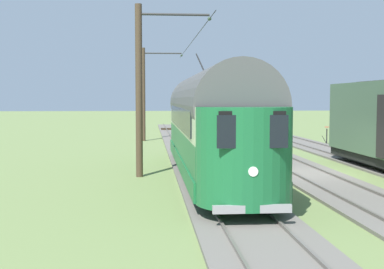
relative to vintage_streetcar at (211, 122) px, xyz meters
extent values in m
plane|color=olive|center=(-4.16, -0.34, -2.26)|extent=(220.00, 220.00, 0.00)
cube|color=#2D2316|center=(-8.31, -32.34, -2.15)|extent=(2.50, 0.24, 0.08)
cube|color=#2D2316|center=(-8.31, -31.69, -2.15)|extent=(2.50, 0.24, 0.08)
cube|color=#2D2316|center=(-8.31, -31.04, -2.15)|extent=(2.50, 0.24, 0.08)
cube|color=#2D2316|center=(-8.31, -30.39, -2.15)|extent=(2.50, 0.24, 0.08)
cube|color=#2D2316|center=(-8.31, -29.74, -2.15)|extent=(2.50, 0.24, 0.08)
cube|color=#666059|center=(-4.16, -0.34, -2.21)|extent=(2.80, 80.00, 0.10)
cube|color=#59544C|center=(-3.44, -0.34, -2.12)|extent=(0.07, 80.00, 0.08)
cube|color=#59544C|center=(-4.87, -0.34, -2.12)|extent=(0.07, 80.00, 0.08)
cube|color=#2D2316|center=(-4.16, -32.34, -2.15)|extent=(2.50, 0.24, 0.08)
cube|color=#2D2316|center=(-4.16, -31.69, -2.15)|extent=(2.50, 0.24, 0.08)
cube|color=#2D2316|center=(-4.16, -31.04, -2.15)|extent=(2.50, 0.24, 0.08)
cube|color=#2D2316|center=(-4.16, -30.39, -2.15)|extent=(2.50, 0.24, 0.08)
cube|color=#2D2316|center=(-4.16, -29.74, -2.15)|extent=(2.50, 0.24, 0.08)
cube|color=#666059|center=(0.00, -0.34, -2.21)|extent=(2.80, 80.00, 0.10)
cube|color=#59544C|center=(0.72, -0.34, -2.12)|extent=(0.07, 80.00, 0.08)
cube|color=#59544C|center=(-0.72, -0.34, -2.12)|extent=(0.07, 80.00, 0.08)
cube|color=#2D2316|center=(0.00, -32.34, -2.15)|extent=(2.50, 0.24, 0.08)
cube|color=#2D2316|center=(0.00, -31.69, -2.15)|extent=(2.50, 0.24, 0.08)
cube|color=#2D2316|center=(0.00, -31.04, -2.15)|extent=(2.50, 0.24, 0.08)
cube|color=#2D2316|center=(0.00, -30.39, -2.15)|extent=(2.50, 0.24, 0.08)
cube|color=#2D2316|center=(0.00, -29.74, -2.15)|extent=(2.50, 0.24, 0.08)
cube|color=#196033|center=(0.00, -0.01, -1.55)|extent=(2.65, 14.20, 0.55)
cube|color=#196033|center=(0.00, -0.01, -0.80)|extent=(2.55, 14.20, 0.95)
cube|color=#B7C699|center=(0.00, -0.01, 0.20)|extent=(2.55, 14.20, 1.05)
cylinder|color=#4C4C4C|center=(0.00, -0.01, 0.72)|extent=(2.65, 13.91, 2.65)
cylinder|color=#196033|center=(0.00, 7.04, -0.55)|extent=(2.55, 2.55, 2.55)
cylinder|color=#196033|center=(0.00, -7.06, -0.55)|extent=(2.55, 2.55, 2.55)
cube|color=black|center=(0.00, 8.18, 0.46)|extent=(1.63, 0.08, 0.36)
cube|color=black|center=(0.00, 8.22, 0.15)|extent=(1.73, 0.06, 0.80)
cube|color=black|center=(1.29, -0.01, 0.20)|extent=(0.04, 11.93, 0.80)
cube|color=black|center=(-1.29, -0.01, 0.20)|extent=(0.04, 11.93, 0.80)
cylinder|color=silver|center=(0.00, 8.30, -0.80)|extent=(0.24, 0.06, 0.24)
cube|color=gray|center=(0.00, 8.24, -1.73)|extent=(1.94, 0.12, 0.20)
cylinder|color=black|center=(0.00, -4.19, 2.64)|extent=(0.07, 4.12, 1.26)
cylinder|color=black|center=(0.72, 4.54, -1.70)|extent=(0.10, 0.76, 0.76)
cylinder|color=black|center=(-0.72, 4.54, -1.70)|extent=(0.10, 0.76, 0.76)
cylinder|color=black|center=(0.72, -4.55, -1.70)|extent=(0.10, 0.76, 0.76)
cylinder|color=black|center=(-0.72, -4.55, -1.70)|extent=(0.10, 0.76, 0.76)
cylinder|color=black|center=(-7.60, -3.39, -1.66)|extent=(0.10, 0.84, 0.84)
cylinder|color=#423323|center=(2.87, -18.15, 1.23)|extent=(0.28, 0.28, 6.97)
cylinder|color=#2D2D2D|center=(1.43, -18.15, 4.31)|extent=(2.87, 0.10, 0.10)
sphere|color=#334733|center=(0.00, -18.15, 4.16)|extent=(0.16, 0.16, 0.16)
cylinder|color=#423323|center=(2.87, -0.52, 1.23)|extent=(0.28, 0.28, 6.97)
cylinder|color=#2D2D2D|center=(1.43, -0.52, 4.31)|extent=(2.87, 0.10, 0.10)
sphere|color=#334733|center=(0.00, -0.52, 4.16)|extent=(0.16, 0.16, 0.16)
cylinder|color=black|center=(0.00, -9.33, 4.16)|extent=(0.03, 21.63, 0.03)
cylinder|color=black|center=(1.43, -18.15, 4.31)|extent=(2.87, 0.02, 0.02)
cylinder|color=black|center=(-9.83, -14.00, -1.71)|extent=(0.08, 0.08, 1.10)
cylinder|color=red|center=(-9.83, -14.00, -1.04)|extent=(0.30, 0.30, 0.03)
cylinder|color=#262626|center=(-9.65, -14.00, -1.91)|extent=(0.33, 0.04, 0.54)
camera|label=1|loc=(2.48, 20.16, 0.94)|focal=47.47mm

